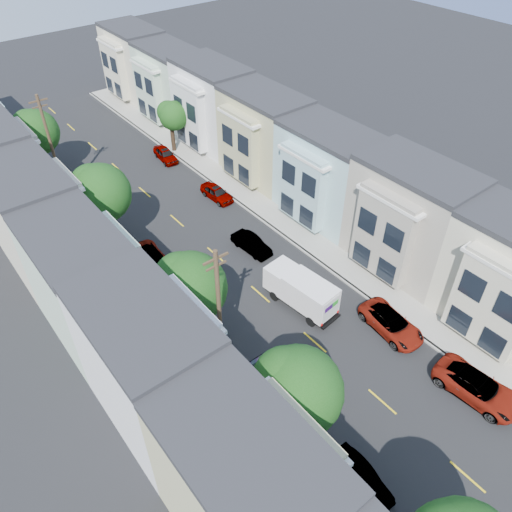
% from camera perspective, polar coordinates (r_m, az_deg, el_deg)
% --- Properties ---
extents(ground, '(160.00, 160.00, 0.00)m').
position_cam_1_polar(ground, '(35.02, 6.74, -9.78)').
color(ground, black).
rests_on(ground, ground).
extents(road_slab, '(12.00, 70.00, 0.02)m').
position_cam_1_polar(road_slab, '(43.58, -6.96, 2.19)').
color(road_slab, black).
rests_on(road_slab, ground).
extents(curb_left, '(0.30, 70.00, 0.15)m').
position_cam_1_polar(curb_left, '(41.55, -13.95, -0.99)').
color(curb_left, gray).
rests_on(curb_left, ground).
extents(curb_right, '(0.30, 70.00, 0.15)m').
position_cam_1_polar(curb_right, '(46.24, -0.67, 5.15)').
color(curb_right, gray).
rests_on(curb_right, ground).
extents(sidewalk_left, '(2.60, 70.00, 0.15)m').
position_cam_1_polar(sidewalk_left, '(41.22, -15.53, -1.73)').
color(sidewalk_left, gray).
rests_on(sidewalk_left, ground).
extents(sidewalk_right, '(2.60, 70.00, 0.15)m').
position_cam_1_polar(sidewalk_right, '(46.90, 0.59, 5.71)').
color(sidewalk_right, gray).
rests_on(sidewalk_right, ground).
extents(centerline, '(0.12, 70.00, 0.01)m').
position_cam_1_polar(centerline, '(43.58, -6.96, 2.18)').
color(centerline, gold).
rests_on(centerline, ground).
extents(townhouse_row_left, '(5.00, 70.00, 8.50)m').
position_cam_1_polar(townhouse_row_left, '(40.55, -20.26, -4.00)').
color(townhouse_row_left, '#9FC7CC').
rests_on(townhouse_row_left, ground).
extents(townhouse_row_right, '(5.00, 70.00, 8.50)m').
position_cam_1_polar(townhouse_row_right, '(49.02, 4.08, 7.20)').
color(townhouse_row_right, '#9FC7CC').
rests_on(townhouse_row_right, ground).
extents(tree_b, '(4.70, 4.70, 7.63)m').
position_cam_1_polar(tree_b, '(26.07, 4.64, -15.24)').
color(tree_b, black).
rests_on(tree_b, ground).
extents(tree_c, '(4.70, 4.70, 7.29)m').
position_cam_1_polar(tree_c, '(31.62, -7.63, -3.70)').
color(tree_c, black).
rests_on(tree_c, ground).
extents(tree_d, '(4.70, 4.70, 7.82)m').
position_cam_1_polar(tree_d, '(40.66, -17.42, 6.78)').
color(tree_d, black).
rests_on(tree_d, ground).
extents(tree_e, '(4.39, 4.39, 7.15)m').
position_cam_1_polar(tree_e, '(53.32, -23.95, 12.75)').
color(tree_e, black).
rests_on(tree_e, ground).
extents(tree_far_r, '(3.10, 3.10, 5.57)m').
position_cam_1_polar(tree_far_r, '(55.20, -9.49, 15.46)').
color(tree_far_r, black).
rests_on(tree_far_r, ground).
extents(utility_pole_near, '(1.60, 0.26, 10.00)m').
position_cam_1_polar(utility_pole_near, '(29.44, -4.18, -6.90)').
color(utility_pole_near, '#42301E').
rests_on(utility_pole_near, ground).
extents(utility_pole_far, '(1.60, 0.26, 10.00)m').
position_cam_1_polar(utility_pole_far, '(49.23, -22.27, 11.29)').
color(utility_pole_far, '#42301E').
rests_on(utility_pole_far, ground).
extents(fedex_truck, '(2.16, 5.62, 2.70)m').
position_cam_1_polar(fedex_truck, '(36.26, 5.18, -3.92)').
color(fedex_truck, silver).
rests_on(fedex_truck, ground).
extents(lead_sedan, '(1.65, 3.93, 1.28)m').
position_cam_1_polar(lead_sedan, '(41.46, -0.53, 1.36)').
color(lead_sedan, black).
rests_on(lead_sedan, ground).
extents(parked_left_b, '(1.57, 3.90, 1.27)m').
position_cam_1_polar(parked_left_b, '(29.44, 11.88, -23.60)').
color(parked_left_b, black).
rests_on(parked_left_b, ground).
extents(parked_left_c, '(1.85, 4.30, 1.28)m').
position_cam_1_polar(parked_left_c, '(31.75, 2.10, -14.92)').
color(parked_left_c, '#969696').
rests_on(parked_left_c, ground).
extents(parked_left_d, '(2.57, 5.31, 1.46)m').
position_cam_1_polar(parked_left_d, '(40.47, -11.78, -0.64)').
color(parked_left_d, '#3D0611').
rests_on(parked_left_d, ground).
extents(parked_right_a, '(2.93, 5.55, 1.49)m').
position_cam_1_polar(parked_right_a, '(34.46, 23.97, -13.55)').
color(parked_right_a, '#464A4E').
rests_on(parked_right_a, ground).
extents(parked_right_b, '(2.75, 5.12, 1.37)m').
position_cam_1_polar(parked_right_b, '(36.24, 15.21, -7.47)').
color(parked_right_b, silver).
rests_on(parked_right_b, ground).
extents(parked_right_c, '(1.70, 4.05, 1.29)m').
position_cam_1_polar(parked_right_c, '(47.87, -4.52, 7.20)').
color(parked_right_c, black).
rests_on(parked_right_c, ground).
extents(parked_right_d, '(1.89, 4.07, 1.28)m').
position_cam_1_polar(parked_right_d, '(54.97, -10.31, 11.34)').
color(parked_right_d, black).
rests_on(parked_right_d, ground).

